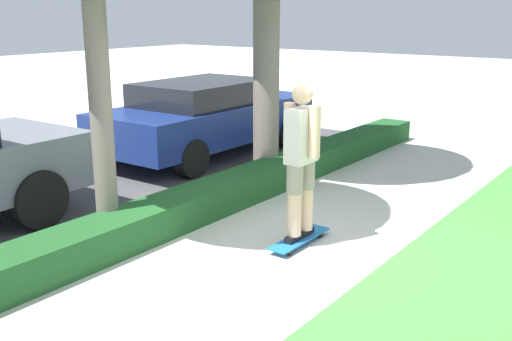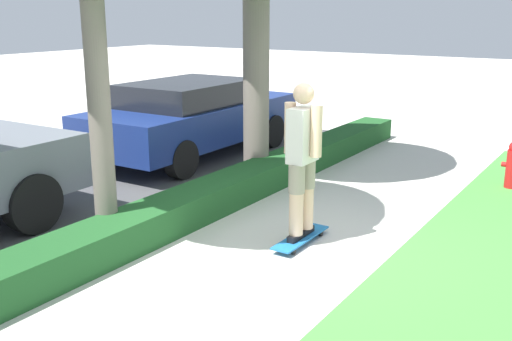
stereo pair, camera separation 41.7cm
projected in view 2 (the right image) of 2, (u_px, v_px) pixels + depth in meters
name	position (u px, v px, depth m)	size (l,w,h in m)	color
ground_plane	(298.00, 247.00, 6.85)	(60.00, 60.00, 0.00)	beige
street_asphalt	(55.00, 189.00, 9.06)	(12.79, 5.00, 0.01)	#474749
hedge_row	(188.00, 207.00, 7.64)	(12.79, 0.60, 0.39)	#1E5123
skateboard	(301.00, 238.00, 6.95)	(0.98, 0.24, 0.08)	#1E6BAD
skater_person	(302.00, 157.00, 6.70)	(0.51, 0.46, 1.78)	black
parked_car_middle	(192.00, 116.00, 10.99)	(4.47, 1.92, 1.39)	navy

